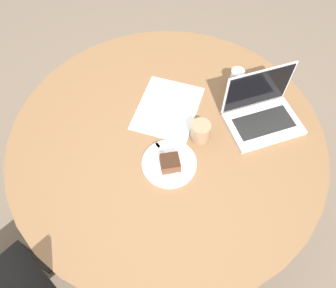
{
  "coord_description": "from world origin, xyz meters",
  "views": [
    {
      "loc": [
        0.73,
        0.27,
        1.89
      ],
      "look_at": [
        0.06,
        0.03,
        0.77
      ],
      "focal_mm": 35.0,
      "sensor_mm": 36.0,
      "label": 1
    }
  ],
  "objects": [
    {
      "name": "ground_plane",
      "position": [
        0.0,
        0.0,
        0.0
      ],
      "size": [
        12.0,
        12.0,
        0.0
      ],
      "primitive_type": "plane",
      "color": "#6B5B4C"
    },
    {
      "name": "dining_table",
      "position": [
        0.0,
        0.0,
        0.63
      ],
      "size": [
        1.35,
        1.35,
        0.73
      ],
      "color": "brown",
      "rests_on": "ground_plane"
    },
    {
      "name": "paper_document",
      "position": [
        -0.14,
        -0.05,
        0.73
      ],
      "size": [
        0.34,
        0.27,
        0.0
      ],
      "rotation": [
        0.0,
        0.0,
        0.04
      ],
      "color": "white",
      "rests_on": "dining_table"
    },
    {
      "name": "plate",
      "position": [
        0.13,
        0.06,
        0.73
      ],
      "size": [
        0.22,
        0.22,
        0.01
      ],
      "color": "white",
      "rests_on": "dining_table"
    },
    {
      "name": "cake_slice",
      "position": [
        0.14,
        0.07,
        0.77
      ],
      "size": [
        0.1,
        0.1,
        0.05
      ],
      "rotation": [
        0.0,
        0.0,
        0.52
      ],
      "color": "brown",
      "rests_on": "plate"
    },
    {
      "name": "fork",
      "position": [
        0.1,
        0.03,
        0.74
      ],
      "size": [
        0.12,
        0.15,
        0.0
      ],
      "rotation": [
        0.0,
        0.0,
        4.03
      ],
      "color": "silver",
      "rests_on": "plate"
    },
    {
      "name": "coffee_glass",
      "position": [
        -0.04,
        0.13,
        0.77
      ],
      "size": [
        0.08,
        0.08,
        0.09
      ],
      "color": "#997556",
      "rests_on": "dining_table"
    },
    {
      "name": "water_glass",
      "position": [
        -0.37,
        0.2,
        0.78
      ],
      "size": [
        0.06,
        0.06,
        0.1
      ],
      "color": "silver",
      "rests_on": "dining_table"
    },
    {
      "name": "laptop",
      "position": [
        -0.22,
        0.36,
        0.77
      ],
      "size": [
        0.36,
        0.37,
        0.23
      ],
      "rotation": [
        0.0,
        0.0,
        5.39
      ],
      "color": "silver",
      "rests_on": "dining_table"
    }
  ]
}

